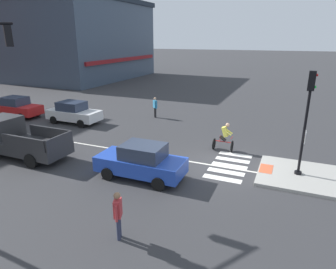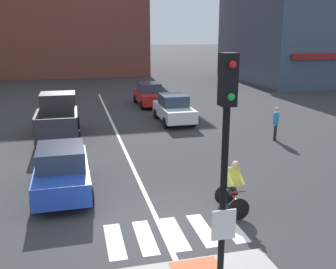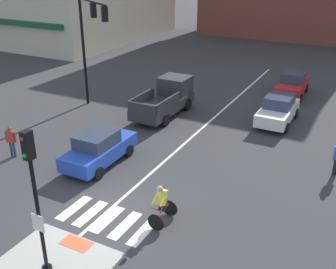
# 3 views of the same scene
# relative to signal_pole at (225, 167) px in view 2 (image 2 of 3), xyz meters

# --- Properties ---
(ground_plane) EXTENTS (300.00, 300.00, 0.00)m
(ground_plane) POSITION_rel_signal_pole_xyz_m (0.00, 3.63, -3.01)
(ground_plane) COLOR #333335
(tactile_pad_front) EXTENTS (1.10, 0.60, 0.01)m
(tactile_pad_front) POSITION_rel_signal_pole_xyz_m (0.00, 1.43, -2.85)
(tactile_pad_front) COLOR #DB5B38
(tactile_pad_front) RESTS_ON traffic_island
(signal_pole) EXTENTS (0.44, 0.38, 4.75)m
(signal_pole) POSITION_rel_signal_pole_xyz_m (0.00, 0.00, 0.00)
(signal_pole) COLOR black
(signal_pole) RESTS_ON traffic_island
(crosswalk_stripe_a) EXTENTS (0.44, 1.80, 0.01)m
(crosswalk_stripe_a) POSITION_rel_signal_pole_xyz_m (-1.60, 3.21, -3.00)
(crosswalk_stripe_a) COLOR silver
(crosswalk_stripe_a) RESTS_ON ground
(crosswalk_stripe_b) EXTENTS (0.44, 1.80, 0.01)m
(crosswalk_stripe_b) POSITION_rel_signal_pole_xyz_m (-0.80, 3.21, -3.00)
(crosswalk_stripe_b) COLOR silver
(crosswalk_stripe_b) RESTS_ON ground
(crosswalk_stripe_c) EXTENTS (0.44, 1.80, 0.01)m
(crosswalk_stripe_c) POSITION_rel_signal_pole_xyz_m (0.00, 3.21, -3.00)
(crosswalk_stripe_c) COLOR silver
(crosswalk_stripe_c) RESTS_ON ground
(crosswalk_stripe_d) EXTENTS (0.44, 1.80, 0.01)m
(crosswalk_stripe_d) POSITION_rel_signal_pole_xyz_m (0.80, 3.21, -3.00)
(crosswalk_stripe_d) COLOR silver
(crosswalk_stripe_d) RESTS_ON ground
(crosswalk_stripe_e) EXTENTS (0.44, 1.80, 0.01)m
(crosswalk_stripe_e) POSITION_rel_signal_pole_xyz_m (1.60, 3.21, -3.00)
(crosswalk_stripe_e) COLOR silver
(crosswalk_stripe_e) RESTS_ON ground
(lane_centre_line) EXTENTS (0.14, 28.00, 0.01)m
(lane_centre_line) POSITION_rel_signal_pole_xyz_m (-0.29, 13.63, -3.00)
(lane_centre_line) COLOR silver
(lane_centre_line) RESTS_ON ground
(building_corner_left) EXTENTS (19.99, 19.53, 17.76)m
(building_corner_left) POSITION_rel_signal_pole_xyz_m (-2.94, 49.35, 5.89)
(building_corner_left) COLOR brown
(building_corner_left) RESTS_ON ground
(building_far_block) EXTENTS (21.30, 15.40, 11.85)m
(building_far_block) POSITION_rel_signal_pole_xyz_m (25.53, 32.15, 2.93)
(building_far_block) COLOR #3D4C60
(building_far_block) RESTS_ON ground
(car_red_eastbound_distant) EXTENTS (1.91, 4.13, 1.64)m
(car_red_eastbound_distant) POSITION_rel_signal_pole_xyz_m (2.94, 21.35, -2.20)
(car_red_eastbound_distant) COLOR red
(car_red_eastbound_distant) RESTS_ON ground
(car_blue_westbound_near) EXTENTS (1.88, 4.12, 1.64)m
(car_blue_westbound_near) POSITION_rel_signal_pole_xyz_m (-2.92, 6.71, -2.20)
(car_blue_westbound_near) COLOR #2347B7
(car_blue_westbound_near) RESTS_ON ground
(car_white_eastbound_far) EXTENTS (1.86, 4.11, 1.64)m
(car_white_eastbound_far) POSITION_rel_signal_pole_xyz_m (3.29, 15.82, -2.20)
(car_white_eastbound_far) COLOR white
(car_white_eastbound_far) RESTS_ON ground
(pickup_truck_charcoal_westbound_far) EXTENTS (2.08, 5.11, 2.08)m
(pickup_truck_charcoal_westbound_far) POSITION_rel_signal_pole_xyz_m (-3.23, 14.14, -2.03)
(pickup_truck_charcoal_westbound_far) COLOR #2D2D30
(pickup_truck_charcoal_westbound_far) RESTS_ON ground
(cyclist) EXTENTS (0.67, 1.10, 1.68)m
(cyclist) POSITION_rel_signal_pole_xyz_m (1.96, 3.96, -2.14)
(cyclist) COLOR black
(cyclist) RESTS_ON ground
(pedestrian_waiting_far_side) EXTENTS (0.40, 0.44, 1.67)m
(pedestrian_waiting_far_side) POSITION_rel_signal_pole_xyz_m (7.17, 10.81, -2.03)
(pedestrian_waiting_far_side) COLOR black
(pedestrian_waiting_far_side) RESTS_ON ground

